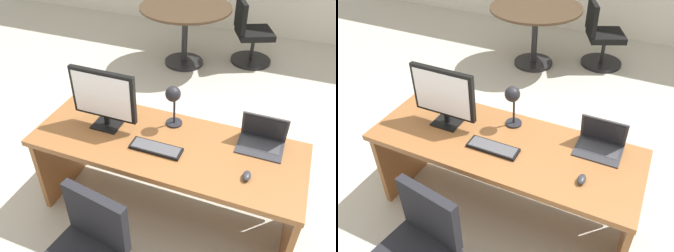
% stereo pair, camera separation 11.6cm
% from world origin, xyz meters
% --- Properties ---
extents(ground, '(12.00, 12.00, 0.00)m').
position_xyz_m(ground, '(0.00, 1.50, 0.00)').
color(ground, '#B7B2A3').
extents(desk, '(1.89, 0.71, 0.74)m').
position_xyz_m(desk, '(0.00, 0.05, 0.54)').
color(desk, brown).
rests_on(desk, ground).
extents(monitor, '(0.49, 0.16, 0.45)m').
position_xyz_m(monitor, '(-0.48, 0.02, 0.99)').
color(monitor, black).
rests_on(monitor, desk).
extents(laptop, '(0.31, 0.24, 0.22)m').
position_xyz_m(laptop, '(0.61, 0.23, 0.81)').
color(laptop, '#2D2D33').
rests_on(laptop, desk).
extents(keyboard, '(0.36, 0.12, 0.02)m').
position_xyz_m(keyboard, '(-0.04, -0.09, 0.75)').
color(keyboard, black).
rests_on(keyboard, desk).
extents(mouse, '(0.05, 0.09, 0.04)m').
position_xyz_m(mouse, '(0.58, -0.13, 0.76)').
color(mouse, '#2D2D33').
rests_on(mouse, desk).
extents(desk_lamp, '(0.12, 0.14, 0.33)m').
position_xyz_m(desk_lamp, '(-0.03, 0.20, 0.98)').
color(desk_lamp, black).
rests_on(desk_lamp, desk).
extents(meeting_table, '(1.19, 1.19, 0.81)m').
position_xyz_m(meeting_table, '(-0.74, 2.53, 0.61)').
color(meeting_table, black).
rests_on(meeting_table, ground).
extents(meeting_chair_near, '(0.62, 0.61, 0.87)m').
position_xyz_m(meeting_chair_near, '(0.07, 2.90, 0.36)').
color(meeting_chair_near, black).
rests_on(meeting_chair_near, ground).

